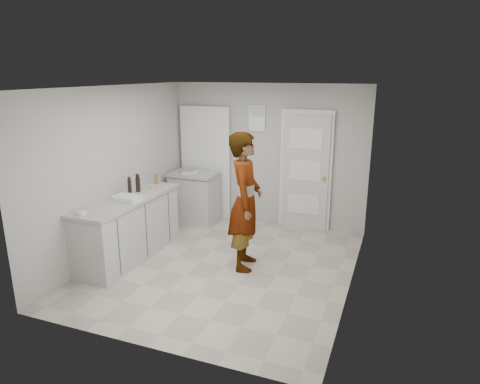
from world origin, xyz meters
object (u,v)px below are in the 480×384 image
at_px(oil_cruet_a, 138,183).
at_px(person, 245,202).
at_px(spice_jar, 151,187).
at_px(oil_cruet_b, 130,185).
at_px(baking_dish, 127,198).
at_px(cake_mix_box, 157,179).
at_px(egg_bowl, 82,213).

bearing_deg(oil_cruet_a, person, -0.71).
relative_size(person, oil_cruet_a, 6.86).
xyz_separation_m(spice_jar, oil_cruet_b, (-0.18, -0.30, 0.09)).
relative_size(person, spice_jar, 26.53).
distance_m(person, baking_dish, 1.69).
bearing_deg(oil_cruet_b, spice_jar, 58.48).
xyz_separation_m(cake_mix_box, spice_jar, (0.11, -0.35, -0.04)).
bearing_deg(baking_dish, oil_cruet_a, 103.67).
relative_size(spice_jar, oil_cruet_a, 0.26).
relative_size(person, egg_bowl, 16.00).
relative_size(baking_dish, egg_bowl, 3.18).
bearing_deg(oil_cruet_b, baking_dish, -61.68).
height_order(spice_jar, oil_cruet_b, oil_cruet_b).
bearing_deg(baking_dish, oil_cruet_b, 118.32).
distance_m(person, oil_cruet_b, 1.81).
bearing_deg(oil_cruet_a, oil_cruet_b, -113.63).
distance_m(spice_jar, oil_cruet_a, 0.23).
relative_size(oil_cruet_b, baking_dish, 0.68).
height_order(oil_cruet_b, egg_bowl, oil_cruet_b).
height_order(oil_cruet_a, oil_cruet_b, oil_cruet_a).
height_order(oil_cruet_a, baking_dish, oil_cruet_a).
xyz_separation_m(oil_cruet_b, baking_dish, (0.16, -0.31, -0.09)).
relative_size(oil_cruet_a, baking_dish, 0.73).
relative_size(oil_cruet_a, oil_cruet_b, 1.07).
height_order(cake_mix_box, baking_dish, cake_mix_box).
bearing_deg(person, oil_cruet_a, 76.65).
bearing_deg(egg_bowl, cake_mix_box, 87.63).
distance_m(person, egg_bowl, 2.14).
xyz_separation_m(spice_jar, baking_dish, (-0.02, -0.61, -0.01)).
bearing_deg(egg_bowl, spice_jar, 82.38).
xyz_separation_m(cake_mix_box, baking_dish, (0.09, -0.96, -0.05)).
height_order(spice_jar, baking_dish, spice_jar).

